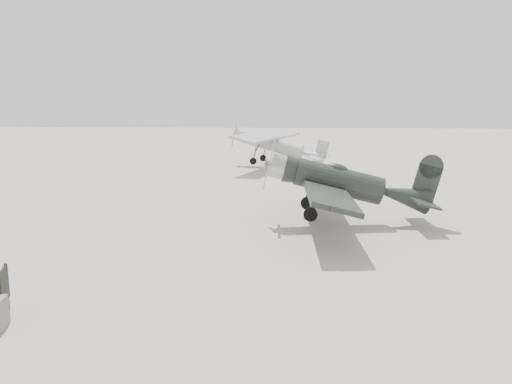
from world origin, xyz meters
TOP-DOWN VIEW (x-y plane):
  - ground at (0.00, 0.00)m, footprint 160.00×160.00m
  - lowwing_monoplane at (5.21, 2.49)m, footprint 7.59×10.52m
  - highwing_monoplane at (1.77, 21.67)m, footprint 8.22×11.39m
  - sign_board at (-4.60, -7.66)m, footprint 0.34×0.87m

SIDE VIEW (x-z plane):
  - ground at x=0.00m, z-range 0.00..0.00m
  - sign_board at x=-4.60m, z-range 0.13..1.42m
  - lowwing_monoplane at x=5.21m, z-range 0.10..3.52m
  - highwing_monoplane at x=1.77m, z-range 0.41..3.66m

